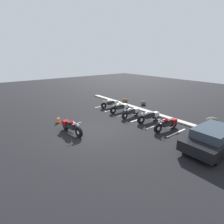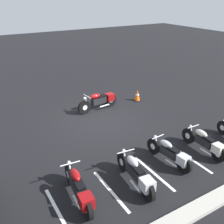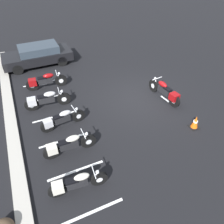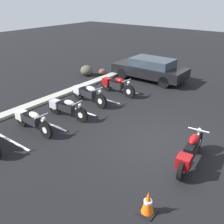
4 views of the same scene
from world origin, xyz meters
The scene contains 16 objects.
ground centered at (0.00, 0.00, 0.00)m, with size 60.00×60.00×0.00m, color black.
motorcycle_maroon_featured centered at (-0.58, -1.17, 0.48)m, with size 2.29×0.68×0.90m.
parked_bike_0 centered at (-3.76, 4.58, 0.42)m, with size 0.58×2.00×0.79m.
parked_bike_1 centered at (-2.05, 4.38, 0.44)m, with size 0.59×2.10×0.82m.
parked_bike_2 centered at (-0.45, 4.24, 0.43)m, with size 0.58×2.04×0.80m.
parked_bike_3 centered at (1.25, 4.57, 0.46)m, with size 0.64×2.22×0.87m.
parked_bike_4 centered at (3.05, 4.27, 0.46)m, with size 0.63×2.22×0.87m.
car_black centered at (6.15, 4.05, 0.68)m, with size 1.81×4.30×1.29m.
concrete_curb centered at (0.00, 6.30, 0.06)m, with size 18.00×0.50×0.12m, color #A8A399.
traffic_cone centered at (-2.93, -1.14, 0.29)m, with size 0.40×0.40×0.62m.
stall_line_0 centered at (-4.67, 4.36, 0.00)m, with size 0.10×2.10×0.00m, color white.
stall_line_1 centered at (-2.99, 4.36, 0.00)m, with size 0.10×2.10×0.00m, color white.
stall_line_2 centered at (-1.31, 4.36, 0.00)m, with size 0.10×2.10×0.00m, color white.
stall_line_3 centered at (0.38, 4.36, 0.00)m, with size 0.10×2.10×0.00m, color white.
stall_line_4 centered at (2.06, 4.36, 0.00)m, with size 0.10×2.10×0.00m, color white.
stall_line_5 centered at (3.74, 4.36, 0.00)m, with size 0.10×2.10×0.00m, color white.
Camera 3 is at (-7.94, 5.17, 6.69)m, focal length 35.00 mm.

